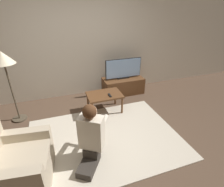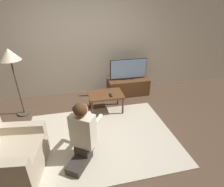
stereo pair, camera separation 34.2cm
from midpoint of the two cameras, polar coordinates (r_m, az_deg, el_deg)
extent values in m
plane|color=brown|center=(3.19, -0.59, -14.38)|extent=(10.00, 10.00, 0.00)
cube|color=beige|center=(4.37, -6.21, 16.28)|extent=(10.00, 0.06, 2.60)
cube|color=beige|center=(3.18, -0.59, -14.27)|extent=(2.58, 1.90, 0.02)
cube|color=brown|center=(4.58, 7.32, 2.30)|extent=(1.03, 0.49, 0.41)
cube|color=black|center=(4.49, 7.49, 4.94)|extent=(0.32, 0.08, 0.04)
cube|color=black|center=(4.41, 7.65, 7.98)|extent=(0.94, 0.03, 0.49)
cube|color=#8CB2E0|center=(4.40, 7.68, 7.94)|extent=(0.91, 0.04, 0.46)
cube|color=brown|center=(3.70, 0.56, -0.41)|extent=(0.73, 0.51, 0.04)
cylinder|color=brown|center=(3.57, -3.76, -5.46)|extent=(0.04, 0.04, 0.38)
cylinder|color=brown|center=(3.71, 6.19, -4.26)|extent=(0.04, 0.04, 0.38)
cylinder|color=brown|center=(3.94, -4.77, -2.18)|extent=(0.04, 0.04, 0.38)
cylinder|color=brown|center=(4.06, 4.32, -1.20)|extent=(0.04, 0.04, 0.38)
cylinder|color=#4C4233|center=(4.17, -24.56, -5.80)|extent=(0.28, 0.28, 0.03)
cylinder|color=#4C4233|center=(3.87, -26.48, 2.78)|extent=(0.03, 0.03, 1.34)
cone|color=beige|center=(3.70, -28.38, 11.13)|extent=(0.40, 0.40, 0.22)
cube|color=#B7A88E|center=(2.80, -26.59, -19.26)|extent=(0.88, 0.93, 0.43)
cube|color=#B7A88E|center=(2.99, -24.68, -13.59)|extent=(0.79, 0.24, 0.57)
cube|color=#332D28|center=(2.73, -6.80, -21.45)|extent=(0.43, 0.49, 0.11)
cube|color=#332D28|center=(2.75, -5.28, -17.30)|extent=(0.32, 0.32, 0.14)
cube|color=beige|center=(2.53, -5.59, -12.08)|extent=(0.39, 0.35, 0.50)
sphere|color=tan|center=(2.33, -5.97, -5.47)|extent=(0.19, 0.19, 0.19)
sphere|color=#4C2D19|center=(2.31, -6.21, -5.43)|extent=(0.19, 0.19, 0.19)
cube|color=black|center=(2.78, -2.28, -7.21)|extent=(0.13, 0.11, 0.04)
cylinder|color=beige|center=(2.66, -1.25, -9.02)|extent=(0.22, 0.29, 0.07)
cylinder|color=beige|center=(2.73, -5.26, -8.09)|extent=(0.22, 0.29, 0.07)
cube|color=black|center=(3.62, 2.26, -0.62)|extent=(0.04, 0.15, 0.02)
camera|label=1|loc=(0.17, -87.14, 1.47)|focal=28.00mm
camera|label=2|loc=(0.17, 92.86, -1.47)|focal=28.00mm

